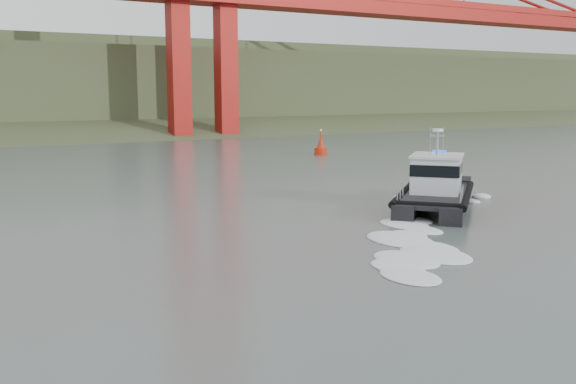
# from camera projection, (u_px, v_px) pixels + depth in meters

# --- Properties ---
(ground) EXTENTS (400.00, 400.00, 0.00)m
(ground) POSITION_uv_depth(u_px,v_px,m) (390.00, 262.00, 27.93)
(ground) COLOR #45524F
(ground) RESTS_ON ground
(headlands) EXTENTS (500.00, 105.36, 27.12)m
(headlands) POSITION_uv_depth(u_px,v_px,m) (14.00, 93.00, 134.61)
(headlands) COLOR #354728
(headlands) RESTS_ON ground
(patrol_boat) EXTENTS (10.59, 10.15, 5.23)m
(patrol_boat) POSITION_uv_depth(u_px,v_px,m) (436.00, 188.00, 40.61)
(patrol_boat) COLOR black
(patrol_boat) RESTS_ON ground
(nav_buoy) EXTENTS (1.54, 1.54, 3.21)m
(nav_buoy) POSITION_uv_depth(u_px,v_px,m) (321.00, 148.00, 74.76)
(nav_buoy) COLOR red
(nav_buoy) RESTS_ON ground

